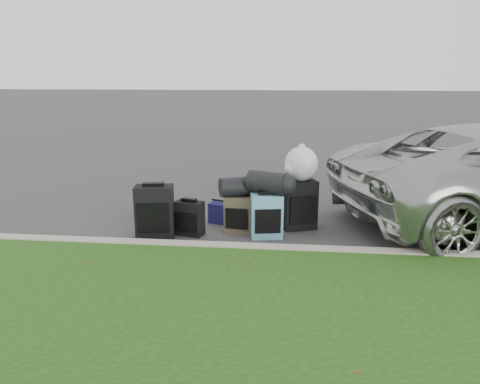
# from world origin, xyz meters

# --- Properties ---
(ground) EXTENTS (120.00, 120.00, 0.00)m
(ground) POSITION_xyz_m (0.00, 0.00, 0.00)
(ground) COLOR #383535
(ground) RESTS_ON ground
(curb) EXTENTS (120.00, 0.18, 0.15)m
(curb) POSITION_xyz_m (0.00, -1.00, 0.07)
(curb) COLOR #9E937F
(curb) RESTS_ON ground
(suitcase_small_black) EXTENTS (0.45, 0.32, 0.51)m
(suitcase_small_black) POSITION_xyz_m (-0.80, -0.27, 0.25)
(suitcase_small_black) COLOR black
(suitcase_small_black) RESTS_ON ground
(suitcase_large_black_left) EXTENTS (0.58, 0.40, 0.77)m
(suitcase_large_black_left) POSITION_xyz_m (-1.27, -0.44, 0.39)
(suitcase_large_black_left) COLOR black
(suitcase_large_black_left) RESTS_ON ground
(suitcase_olive) EXTENTS (0.43, 0.29, 0.56)m
(suitcase_olive) POSITION_xyz_m (-0.09, -0.08, 0.28)
(suitcase_olive) COLOR #383223
(suitcase_olive) RESTS_ON ground
(suitcase_teal) EXTENTS (0.49, 0.34, 0.64)m
(suitcase_teal) POSITION_xyz_m (0.34, -0.26, 0.32)
(suitcase_teal) COLOR teal
(suitcase_teal) RESTS_ON ground
(suitcase_large_black_right) EXTENTS (0.57, 0.45, 0.75)m
(suitcase_large_black_right) POSITION_xyz_m (0.81, 0.20, 0.38)
(suitcase_large_black_right) COLOR black
(suitcase_large_black_right) RESTS_ON ground
(tote_green) EXTENTS (0.34, 0.30, 0.32)m
(tote_green) POSITION_xyz_m (-1.67, 0.58, 0.16)
(tote_green) COLOR #227E1C
(tote_green) RESTS_ON ground
(tote_navy) EXTENTS (0.36, 0.32, 0.32)m
(tote_navy) POSITION_xyz_m (-0.44, 0.36, 0.16)
(tote_navy) COLOR #1B164F
(tote_navy) RESTS_ON ground
(duffel_left) EXTENTS (0.59, 0.46, 0.28)m
(duffel_left) POSITION_xyz_m (-0.11, -0.05, 0.70)
(duffel_left) COLOR black
(duffel_left) RESTS_ON suitcase_olive
(duffel_right) EXTENTS (0.65, 0.51, 0.32)m
(duffel_right) POSITION_xyz_m (0.34, -0.17, 0.80)
(duffel_right) COLOR black
(duffel_right) RESTS_ON suitcase_teal
(trash_bag) EXTENTS (0.50, 0.50, 0.50)m
(trash_bag) POSITION_xyz_m (0.82, 0.23, 1.00)
(trash_bag) COLOR silver
(trash_bag) RESTS_ON suitcase_large_black_right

